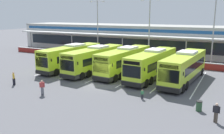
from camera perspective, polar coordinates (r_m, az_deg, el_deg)
ground_plane at (r=29.76m, az=-2.47°, el=-4.13°), size 200.00×200.00×0.00m
terminal_building at (r=53.85m, az=11.94°, el=6.29°), size 70.00×13.00×6.00m
red_barrier_wall at (r=42.48m, az=7.27°, el=1.55°), size 60.00×0.40×1.10m
coach_bus_leftmost at (r=38.48m, az=-9.47°, el=2.22°), size 3.69×12.31×3.78m
coach_bus_left_centre at (r=35.95m, az=-4.02°, el=1.65°), size 3.69×12.31×3.78m
coach_bus_centre at (r=34.87m, az=2.95°, el=1.34°), size 3.69×12.31×3.78m
coach_bus_right_centre at (r=32.95m, az=9.37°, el=0.54°), size 3.69×12.31×3.78m
coach_bus_rightmost at (r=31.87m, az=16.54°, el=-0.21°), size 3.69×12.31×3.78m
bay_stripe_far_west at (r=40.34m, az=-11.23°, el=0.04°), size 0.14×13.00×0.01m
bay_stripe_west at (r=37.91m, az=-6.24°, el=-0.58°), size 0.14×13.00×0.01m
bay_stripe_mid_west at (r=35.81m, az=-0.63°, el=-1.27°), size 0.14×13.00×0.01m
bay_stripe_centre at (r=34.10m, az=5.62°, el=-2.03°), size 0.14×13.00×0.01m
bay_stripe_mid_east at (r=32.84m, az=12.45°, el=-2.82°), size 0.14×13.00×0.01m
bay_stripe_east at (r=32.09m, az=19.71°, el=-3.63°), size 0.14×13.00×0.01m
pedestrian_with_handbag at (r=31.67m, az=-22.00°, el=-2.41°), size 0.57×0.56×1.62m
pedestrian_in_dark_coat at (r=21.12m, az=23.20°, el=-9.66°), size 0.54×0.34×1.62m
pedestrian_child at (r=24.82m, az=7.08°, el=-6.28°), size 0.28×0.27×1.00m
pedestrian_near_bin at (r=26.85m, az=-16.01°, el=-4.49°), size 0.50×0.37×1.62m
lamp_post_west at (r=48.65m, az=-3.38°, el=9.79°), size 3.24×0.28×11.00m
lamp_post_centre at (r=43.23m, az=8.72°, el=9.35°), size 3.24×0.28×11.00m
lamp_post_east at (r=42.11m, az=22.71°, el=8.48°), size 3.24×0.28×11.00m
litter_bin at (r=23.09m, az=19.68°, el=-8.57°), size 0.54×0.54×0.93m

